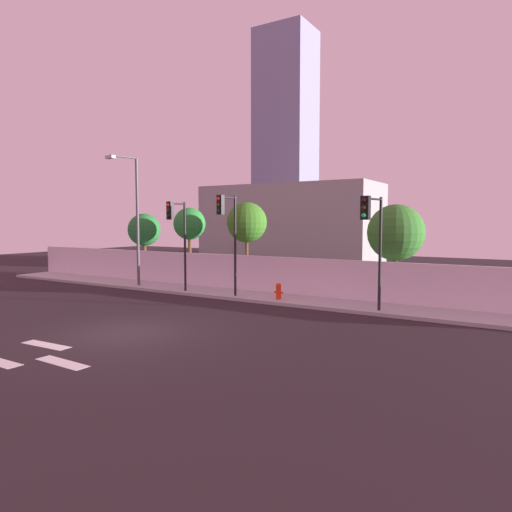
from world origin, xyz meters
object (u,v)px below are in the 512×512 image
Objects in this scene: traffic_light_center at (177,226)px; street_lamp_curbside at (134,211)px; roadside_tree_midright at (247,223)px; traffic_light_left at (372,228)px; roadside_tree_leftmost at (144,230)px; roadside_tree_rightmost at (396,233)px; traffic_light_right at (227,223)px; fire_hydrant at (279,291)px; roadside_tree_midleft at (190,224)px.

street_lamp_curbside is at bearing 172.24° from traffic_light_center.
traffic_light_left is at bearing -25.26° from roadside_tree_midright.
roadside_tree_rightmost reaches higher than roadside_tree_leftmost.
roadside_tree_leftmost is at bearing 157.89° from traffic_light_right.
fire_hydrant is 0.16× the size of roadside_tree_midright.
traffic_light_left reaches higher than fire_hydrant.
traffic_light_center reaches higher than fire_hydrant.
fire_hydrant is 0.18× the size of roadside_tree_leftmost.
roadside_tree_midright is at bearing 31.47° from street_lamp_curbside.
roadside_tree_midleft is at bearing 145.38° from traffic_light_right.
traffic_light_right is 6.52m from roadside_tree_midleft.
roadside_tree_leftmost is (-2.51, 3.25, -1.15)m from street_lamp_curbside.
traffic_light_left is 5.53m from fire_hydrant.
traffic_light_left is at bearing -10.90° from fire_hydrant.
roadside_tree_midleft is at bearing 69.15° from street_lamp_curbside.
roadside_tree_midright is (4.07, 0.00, 0.11)m from roadside_tree_midleft.
traffic_light_right is 9.85m from roadside_tree_leftmost.
roadside_tree_midright reaches higher than traffic_light_center.
roadside_tree_leftmost is (-11.50, 3.02, 2.61)m from fire_hydrant.
roadside_tree_rightmost is at bearing 33.98° from fire_hydrant.
traffic_light_center is 1.08× the size of roadside_tree_leftmost.
fire_hydrant is at bearing 7.34° from traffic_light_center.
street_lamp_curbside is 1.57× the size of roadside_tree_rightmost.
fire_hydrant is 8.84m from roadside_tree_midleft.
roadside_tree_midleft reaches higher than fire_hydrant.
fire_hydrant is at bearing -39.39° from roadside_tree_midright.
street_lamp_curbside reaches higher than roadside_tree_rightmost.
roadside_tree_midright is at bearing 0.00° from roadside_tree_midleft.
fire_hydrant is at bearing -14.72° from roadside_tree_leftmost.
roadside_tree_midright is at bearing 180.00° from roadside_tree_rightmost.
roadside_tree_midleft is 12.24m from roadside_tree_rightmost.
traffic_light_left is at bearing -88.21° from roadside_tree_rightmost.
roadside_tree_midright is 8.18m from roadside_tree_rightmost.
roadside_tree_midleft is (-5.37, 3.70, -0.08)m from traffic_light_right.
street_lamp_curbside is at bearing -178.55° from fire_hydrant.
fire_hydrant is 6.02m from roadside_tree_rightmost.
roadside_tree_midleft is 4.07m from roadside_tree_midright.
traffic_light_right is at bearing -151.67° from roadside_tree_rightmost.
roadside_tree_midright is at bearing 140.61° from fire_hydrant.
roadside_tree_midright is at bearing 154.74° from traffic_light_left.
traffic_light_center reaches higher than roadside_tree_rightmost.
traffic_light_center reaches higher than traffic_light_left.
roadside_tree_leftmost is 0.93× the size of roadside_tree_midleft.
traffic_light_center is 6.25m from fire_hydrant.
roadside_tree_midleft is (-7.75, 3.02, 3.00)m from fire_hydrant.
traffic_light_right is at bearing 0.45° from traffic_light_center.
traffic_light_right is at bearing -34.62° from roadside_tree_midleft.
traffic_light_center is 4.14m from roadside_tree_midright.
roadside_tree_midright reaches higher than roadside_tree_midleft.
street_lamp_curbside is 9.49× the size of fire_hydrant.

